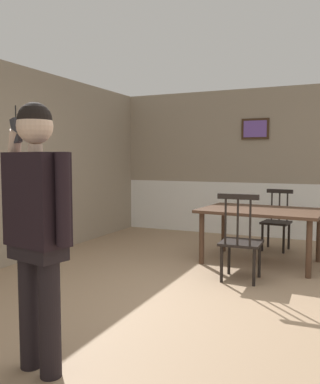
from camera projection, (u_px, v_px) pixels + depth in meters
name	position (u px, v px, depth m)	size (l,w,h in m)	color
ground_plane	(212.00, 302.00, 4.03)	(8.09, 8.09, 0.00)	#9E7F60
room_back_partition	(274.00, 166.00, 7.27)	(5.80, 0.17, 2.65)	gray
dining_table	(261.00, 215.00, 5.49)	(1.64, 1.18, 0.73)	#4C3323
chair_near_window	(240.00, 240.00, 4.70)	(0.47, 0.47, 1.02)	black
chair_by_doorway	(277.00, 221.00, 6.31)	(0.44, 0.44, 0.93)	black
person_figure	(38.00, 218.00, 2.63)	(0.57, 0.31, 1.76)	black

